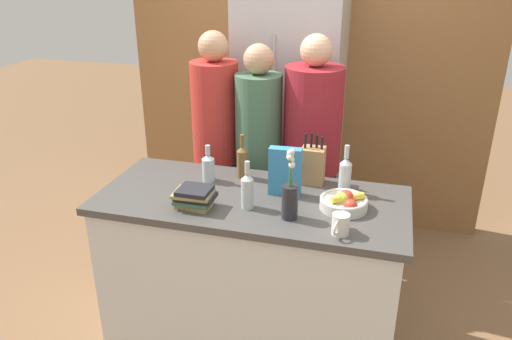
% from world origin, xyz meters
% --- Properties ---
extents(ground_plane, '(14.00, 14.00, 0.00)m').
position_xyz_m(ground_plane, '(0.00, 0.00, 0.00)').
color(ground_plane, brown).
extents(kitchen_island, '(1.66, 0.73, 0.89)m').
position_xyz_m(kitchen_island, '(0.00, 0.00, 0.44)').
color(kitchen_island, silver).
rests_on(kitchen_island, ground_plane).
extents(back_wall_wood, '(2.86, 0.12, 2.60)m').
position_xyz_m(back_wall_wood, '(0.00, 1.59, 1.30)').
color(back_wall_wood, olive).
rests_on(back_wall_wood, ground_plane).
extents(refrigerator, '(0.74, 0.63, 1.95)m').
position_xyz_m(refrigerator, '(-0.05, 1.23, 0.98)').
color(refrigerator, '#B7B7BC').
rests_on(refrigerator, ground_plane).
extents(fruit_bowl, '(0.24, 0.24, 0.11)m').
position_xyz_m(fruit_bowl, '(0.49, -0.01, 0.93)').
color(fruit_bowl, silver).
rests_on(fruit_bowl, kitchen_island).
extents(knife_block, '(0.13, 0.11, 0.30)m').
position_xyz_m(knife_block, '(0.28, 0.27, 0.99)').
color(knife_block, '#A87A4C').
rests_on(knife_block, kitchen_island).
extents(flower_vase, '(0.08, 0.08, 0.37)m').
position_xyz_m(flower_vase, '(0.24, -0.17, 1.01)').
color(flower_vase, '#232328').
rests_on(flower_vase, kitchen_island).
extents(cereal_box, '(0.18, 0.07, 0.26)m').
position_xyz_m(cereal_box, '(0.16, 0.09, 1.02)').
color(cereal_box, teal).
rests_on(cereal_box, kitchen_island).
extents(coffee_mug, '(0.08, 0.12, 0.10)m').
position_xyz_m(coffee_mug, '(0.50, -0.26, 0.94)').
color(coffee_mug, silver).
rests_on(coffee_mug, kitchen_island).
extents(book_stack, '(0.21, 0.15, 0.11)m').
position_xyz_m(book_stack, '(-0.25, -0.19, 0.94)').
color(book_stack, '#99844C').
rests_on(book_stack, kitchen_island).
extents(bottle_oil, '(0.07, 0.07, 0.22)m').
position_xyz_m(bottle_oil, '(-0.29, 0.14, 0.97)').
color(bottle_oil, '#B2BCC1').
rests_on(bottle_oil, kitchen_island).
extents(bottle_vinegar, '(0.06, 0.06, 0.26)m').
position_xyz_m(bottle_vinegar, '(-0.12, 0.24, 0.99)').
color(bottle_vinegar, brown).
rests_on(bottle_vinegar, kitchen_island).
extents(bottle_wine, '(0.07, 0.07, 0.28)m').
position_xyz_m(bottle_wine, '(0.47, 0.18, 1.00)').
color(bottle_wine, '#B2BCC1').
rests_on(bottle_wine, kitchen_island).
extents(bottle_water, '(0.06, 0.06, 0.26)m').
position_xyz_m(bottle_water, '(0.01, -0.12, 0.99)').
color(bottle_water, '#B2BCC1').
rests_on(bottle_water, kitchen_island).
extents(person_at_sink, '(0.31, 0.31, 1.65)m').
position_xyz_m(person_at_sink, '(-0.44, 0.67, 0.94)').
color(person_at_sink, '#383842').
rests_on(person_at_sink, ground_plane).
extents(person_in_blue, '(0.30, 0.30, 1.60)m').
position_xyz_m(person_in_blue, '(-0.13, 0.61, 0.91)').
color(person_in_blue, '#383842').
rests_on(person_in_blue, ground_plane).
extents(person_in_red_tee, '(0.36, 0.36, 1.66)m').
position_xyz_m(person_in_red_tee, '(0.21, 0.67, 0.93)').
color(person_in_red_tee, '#383842').
rests_on(person_in_red_tee, ground_plane).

